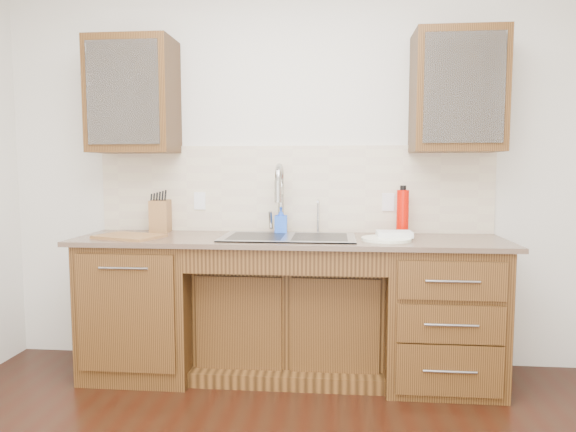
# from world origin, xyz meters

# --- Properties ---
(wall_back) EXTENTS (4.00, 0.10, 2.70)m
(wall_back) POSITION_xyz_m (0.00, 1.80, 1.35)
(wall_back) COLOR silver
(wall_back) RESTS_ON ground
(base_cabinet_left) EXTENTS (0.70, 0.62, 0.88)m
(base_cabinet_left) POSITION_xyz_m (-0.95, 1.44, 0.44)
(base_cabinet_left) COLOR #593014
(base_cabinet_left) RESTS_ON ground
(base_cabinet_center) EXTENTS (1.20, 0.44, 0.70)m
(base_cabinet_center) POSITION_xyz_m (0.00, 1.53, 0.35)
(base_cabinet_center) COLOR #593014
(base_cabinet_center) RESTS_ON ground
(base_cabinet_right) EXTENTS (0.70, 0.62, 0.88)m
(base_cabinet_right) POSITION_xyz_m (0.95, 1.44, 0.44)
(base_cabinet_right) COLOR #593014
(base_cabinet_right) RESTS_ON ground
(countertop) EXTENTS (2.70, 0.65, 0.03)m
(countertop) POSITION_xyz_m (0.00, 1.43, 0.90)
(countertop) COLOR #84705B
(countertop) RESTS_ON base_cabinet_left
(backsplash) EXTENTS (2.70, 0.02, 0.59)m
(backsplash) POSITION_xyz_m (0.00, 1.74, 1.21)
(backsplash) COLOR beige
(backsplash) RESTS_ON wall_back
(sink) EXTENTS (0.84, 0.46, 0.19)m
(sink) POSITION_xyz_m (0.00, 1.41, 0.83)
(sink) COLOR #9E9EA5
(sink) RESTS_ON countertop
(faucet) EXTENTS (0.04, 0.04, 0.40)m
(faucet) POSITION_xyz_m (-0.07, 1.64, 1.11)
(faucet) COLOR #999993
(faucet) RESTS_ON countertop
(filter_tap) EXTENTS (0.02, 0.02, 0.24)m
(filter_tap) POSITION_xyz_m (0.18, 1.65, 1.03)
(filter_tap) COLOR #999993
(filter_tap) RESTS_ON countertop
(upper_cabinet_left) EXTENTS (0.55, 0.34, 0.75)m
(upper_cabinet_left) POSITION_xyz_m (-1.05, 1.58, 1.83)
(upper_cabinet_left) COLOR #593014
(upper_cabinet_left) RESTS_ON wall_back
(upper_cabinet_right) EXTENTS (0.55, 0.34, 0.75)m
(upper_cabinet_right) POSITION_xyz_m (1.05, 1.58, 1.83)
(upper_cabinet_right) COLOR #593014
(upper_cabinet_right) RESTS_ON wall_back
(outlet_left) EXTENTS (0.08, 0.01, 0.12)m
(outlet_left) POSITION_xyz_m (-0.65, 1.73, 1.12)
(outlet_left) COLOR white
(outlet_left) RESTS_ON backsplash
(outlet_right) EXTENTS (0.08, 0.01, 0.12)m
(outlet_right) POSITION_xyz_m (0.65, 1.73, 1.12)
(outlet_right) COLOR white
(outlet_right) RESTS_ON backsplash
(soap_bottle) EXTENTS (0.09, 0.09, 0.18)m
(soap_bottle) POSITION_xyz_m (-0.07, 1.61, 1.00)
(soap_bottle) COLOR blue
(soap_bottle) RESTS_ON countertop
(water_bottle) EXTENTS (0.10, 0.10, 0.30)m
(water_bottle) POSITION_xyz_m (0.73, 1.63, 1.06)
(water_bottle) COLOR #D30B00
(water_bottle) RESTS_ON countertop
(plate) EXTENTS (0.38, 0.38, 0.02)m
(plate) POSITION_xyz_m (0.60, 1.36, 0.92)
(plate) COLOR white
(plate) RESTS_ON countertop
(dish_towel) EXTENTS (0.22, 0.16, 0.03)m
(dish_towel) POSITION_xyz_m (0.66, 1.42, 0.94)
(dish_towel) COLOR #EBE6C8
(dish_towel) RESTS_ON plate
(knife_block) EXTENTS (0.14, 0.21, 0.22)m
(knife_block) POSITION_xyz_m (-0.90, 1.64, 1.02)
(knife_block) COLOR brown
(knife_block) RESTS_ON countertop
(cutting_board) EXTENTS (0.46, 0.38, 0.02)m
(cutting_board) POSITION_xyz_m (-1.00, 1.33, 0.92)
(cutting_board) COLOR brown
(cutting_board) RESTS_ON countertop
(cup_left_a) EXTENTS (0.13, 0.13, 0.10)m
(cup_left_a) POSITION_xyz_m (-1.19, 1.58, 1.78)
(cup_left_a) COLOR white
(cup_left_a) RESTS_ON upper_cabinet_left
(cup_left_b) EXTENTS (0.11, 0.11, 0.09)m
(cup_left_b) POSITION_xyz_m (-0.98, 1.58, 1.77)
(cup_left_b) COLOR white
(cup_left_b) RESTS_ON upper_cabinet_left
(cup_right_a) EXTENTS (0.14, 0.14, 0.09)m
(cup_right_a) POSITION_xyz_m (0.99, 1.58, 1.77)
(cup_right_a) COLOR white
(cup_right_a) RESTS_ON upper_cabinet_right
(cup_right_b) EXTENTS (0.13, 0.13, 0.10)m
(cup_right_b) POSITION_xyz_m (1.18, 1.58, 1.77)
(cup_right_b) COLOR white
(cup_right_b) RESTS_ON upper_cabinet_right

